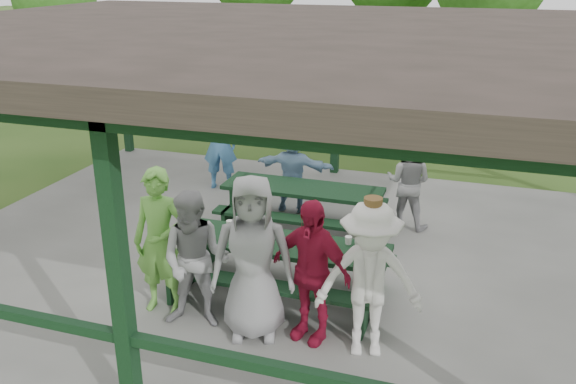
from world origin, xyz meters
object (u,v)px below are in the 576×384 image
(spectator_lblue, at_px, (293,169))
(spectator_blue, at_px, (220,143))
(farm_trailer, at_px, (341,109))
(contestant_green, at_px, (160,242))
(picnic_table_far, at_px, (303,203))
(picnic_table_near, at_px, (279,261))
(contestant_grey_mid, at_px, (253,258))
(contestant_grey_left, at_px, (196,261))
(contestant_white_fedora, at_px, (369,280))
(spectator_grey, at_px, (409,182))
(contestant_red, at_px, (311,271))
(pickup_truck, at_px, (441,112))

(spectator_lblue, relative_size, spectator_blue, 0.84)
(farm_trailer, bearing_deg, contestant_green, -86.84)
(picnic_table_far, distance_m, spectator_lblue, 0.94)
(picnic_table_near, distance_m, contestant_grey_mid, 1.03)
(contestant_grey_left, height_order, contestant_white_fedora, contestant_white_fedora)
(contestant_grey_left, height_order, spectator_blue, spectator_blue)
(spectator_blue, relative_size, spectator_grey, 1.16)
(spectator_blue, height_order, spectator_grey, spectator_blue)
(contestant_red, height_order, pickup_truck, contestant_red)
(contestant_green, distance_m, contestant_red, 1.86)
(picnic_table_far, relative_size, spectator_lblue, 1.69)
(contestant_red, distance_m, pickup_truck, 9.45)
(pickup_truck, bearing_deg, picnic_table_far, -170.48)
(spectator_lblue, height_order, spectator_blue, spectator_blue)
(spectator_blue, xyz_separation_m, pickup_truck, (3.58, 5.22, -0.31))
(pickup_truck, distance_m, farm_trailer, 2.49)
(picnic_table_near, relative_size, spectator_blue, 1.59)
(contestant_green, xyz_separation_m, farm_trailer, (-0.04, 9.33, -0.42))
(picnic_table_far, height_order, pickup_truck, pickup_truck)
(picnic_table_near, xyz_separation_m, picnic_table_far, (-0.29, 2.00, -0.01))
(contestant_grey_left, distance_m, farm_trailer, 9.52)
(contestant_grey_left, relative_size, farm_trailer, 0.49)
(contestant_white_fedora, bearing_deg, picnic_table_near, 132.75)
(spectator_grey, height_order, pickup_truck, spectator_grey)
(picnic_table_far, relative_size, contestant_green, 1.36)
(contestant_grey_mid, xyz_separation_m, pickup_truck, (1.22, 9.56, -0.39))
(picnic_table_far, distance_m, spectator_blue, 2.53)
(contestant_grey_left, xyz_separation_m, contestant_red, (1.32, 0.17, 0.01))
(contestant_red, xyz_separation_m, spectator_blue, (-2.99, 4.21, 0.03))
(contestant_green, bearing_deg, contestant_grey_mid, -9.71)
(contestant_grey_left, bearing_deg, spectator_lblue, 80.47)
(contestant_grey_mid, bearing_deg, picnic_table_far, 78.48)
(picnic_table_near, height_order, spectator_lblue, spectator_lblue)
(spectator_grey, bearing_deg, spectator_lblue, 6.41)
(picnic_table_far, distance_m, contestant_green, 2.96)
(contestant_grey_left, distance_m, pickup_truck, 9.78)
(contestant_grey_left, xyz_separation_m, spectator_grey, (1.92, 3.66, -0.08))
(picnic_table_far, bearing_deg, spectator_lblue, 117.79)
(picnic_table_far, relative_size, contestant_grey_mid, 1.30)
(contestant_grey_left, relative_size, contestant_white_fedora, 0.92)
(farm_trailer, bearing_deg, picnic_table_far, -78.74)
(contestant_white_fedora, xyz_separation_m, spectator_blue, (-3.66, 4.29, -0.01))
(contestant_grey_mid, xyz_separation_m, farm_trailer, (-1.27, 9.46, -0.47))
(picnic_table_far, distance_m, pickup_truck, 6.82)
(spectator_lblue, relative_size, farm_trailer, 0.43)
(contestant_red, xyz_separation_m, spectator_grey, (0.60, 3.49, -0.09))
(spectator_grey, xyz_separation_m, farm_trailer, (-2.50, 5.84, -0.26))
(spectator_blue, height_order, pickup_truck, spectator_blue)
(picnic_table_near, height_order, contestant_red, contestant_red)
(contestant_grey_mid, xyz_separation_m, spectator_blue, (-2.36, 4.34, -0.09))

